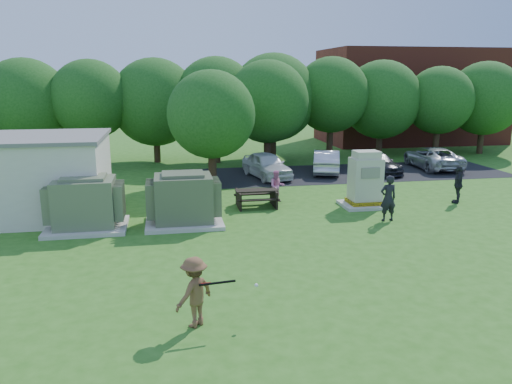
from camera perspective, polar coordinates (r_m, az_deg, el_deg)
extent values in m
plane|color=#2D6619|center=(16.12, 2.57, -7.69)|extent=(120.00, 120.00, 0.00)
cube|color=maroon|center=(46.89, 17.15, 10.42)|extent=(15.00, 8.00, 8.00)
cube|color=#232326|center=(30.58, 9.78, 2.13)|extent=(20.00, 6.00, 0.01)
cube|color=beige|center=(20.24, -18.73, -3.81)|extent=(3.00, 2.40, 0.15)
cube|color=#616B4C|center=(19.99, -18.94, -1.13)|extent=(2.20, 1.80, 1.80)
cube|color=#616B4C|center=(19.78, -19.14, 1.56)|extent=(1.60, 1.30, 0.12)
cube|color=#616B4C|center=(20.22, -22.50, -1.20)|extent=(0.32, 1.50, 1.35)
cube|color=#616B4C|center=(19.82, -15.32, -0.92)|extent=(0.32, 1.50, 1.35)
cube|color=beige|center=(20.00, -8.19, -3.43)|extent=(3.00, 2.40, 0.15)
cube|color=#525C40|center=(19.75, -8.28, -0.71)|extent=(2.20, 1.80, 1.80)
cube|color=#525C40|center=(19.55, -8.37, 2.02)|extent=(1.60, 1.30, 0.12)
cube|color=#525C40|center=(19.75, -11.96, -0.79)|extent=(0.32, 1.50, 1.35)
cube|color=#525C40|center=(19.83, -4.61, -0.49)|extent=(0.32, 1.50, 1.35)
cube|color=beige|center=(22.99, 12.25, -1.43)|extent=(2.06, 1.69, 0.14)
cube|color=yellow|center=(22.96, 12.27, -1.05)|extent=(1.45, 1.17, 0.17)
cube|color=beige|center=(22.73, 12.39, 1.45)|extent=(1.31, 1.03, 1.88)
cube|color=beige|center=(22.54, 12.53, 4.19)|extent=(1.08, 0.84, 0.33)
cube|color=gray|center=(22.17, 12.97, 2.12)|extent=(0.84, 0.04, 0.47)
cube|color=black|center=(22.21, 0.04, 0.20)|extent=(1.85, 0.72, 0.06)
cube|color=black|center=(22.82, -0.22, -0.25)|extent=(1.85, 0.26, 0.05)
cube|color=black|center=(21.74, 0.31, -0.92)|extent=(1.85, 0.26, 0.05)
cube|color=black|center=(22.17, -2.00, -0.84)|extent=(0.08, 1.39, 0.76)
cube|color=black|center=(22.45, 2.05, -0.67)|extent=(0.08, 1.39, 0.76)
imported|color=brown|center=(11.85, -7.05, -11.28)|extent=(1.23, 1.20, 1.69)
imported|color=black|center=(20.72, 14.87, -0.69)|extent=(0.70, 0.48, 1.88)
imported|color=pink|center=(23.16, 2.41, 0.67)|extent=(0.74, 0.59, 1.48)
imported|color=#25252A|center=(24.72, 22.11, 0.80)|extent=(0.97, 1.05, 1.73)
imported|color=silver|center=(28.73, 1.23, 3.10)|extent=(2.59, 4.56, 1.46)
imported|color=#BBBBC0|center=(30.49, 8.06, 3.49)|extent=(2.74, 4.51, 1.40)
imported|color=black|center=(31.08, 13.63, 3.26)|extent=(2.11, 4.33, 1.21)
imported|color=#BBBBC0|center=(33.59, 19.52, 3.72)|extent=(2.59, 5.06, 1.37)
cylinder|color=black|center=(11.61, -4.44, -10.32)|extent=(0.85, 0.16, 0.06)
cylinder|color=maroon|center=(11.58, -5.73, -10.41)|extent=(0.23, 0.09, 0.06)
sphere|color=white|center=(12.01, 0.03, -10.61)|extent=(0.09, 0.09, 0.09)
cylinder|color=#47301E|center=(35.44, -24.34, 4.61)|extent=(0.44, 0.44, 2.40)
sphere|color=#235B1C|center=(35.19, -24.78, 9.24)|extent=(5.60, 5.60, 5.60)
cylinder|color=#47301E|center=(34.07, -18.06, 5.17)|extent=(0.44, 0.44, 2.80)
sphere|color=#235B1C|center=(33.83, -18.41, 10.04)|extent=(5.00, 5.00, 5.00)
cylinder|color=#47301E|center=(34.59, -11.26, 5.25)|extent=(0.44, 0.44, 2.30)
sphere|color=#235B1C|center=(34.33, -11.48, 10.03)|extent=(5.80, 5.80, 5.80)
cylinder|color=#47301E|center=(33.84, -4.48, 5.64)|extent=(0.44, 0.44, 2.70)
sphere|color=#235B1C|center=(33.59, -4.57, 10.67)|extent=(5.40, 5.40, 5.40)
cylinder|color=#47301E|center=(35.07, 1.97, 5.76)|extent=(0.44, 0.44, 2.50)
sphere|color=#235B1C|center=(34.81, 2.01, 10.75)|extent=(6.00, 6.00, 6.00)
cylinder|color=#47301E|center=(35.72, 8.43, 6.09)|extent=(0.44, 0.44, 2.90)
sphere|color=#235B1C|center=(35.49, 8.59, 10.92)|extent=(5.20, 5.20, 5.20)
cylinder|color=#47301E|center=(37.76, 13.92, 5.84)|extent=(0.44, 0.44, 2.40)
sphere|color=#235B1C|center=(37.53, 14.16, 10.20)|extent=(5.60, 5.60, 5.60)
cylinder|color=#47301E|center=(38.78, 19.90, 5.77)|extent=(0.44, 0.44, 2.60)
sphere|color=#235B1C|center=(38.56, 20.22, 9.81)|extent=(4.80, 4.80, 4.80)
cylinder|color=#47301E|center=(41.42, 24.30, 5.75)|extent=(0.44, 0.44, 2.50)
sphere|color=#235B1C|center=(41.21, 24.68, 9.70)|extent=(5.40, 5.40, 5.40)
cylinder|color=#47301E|center=(26.68, -5.01, 3.29)|extent=(0.44, 0.44, 2.40)
sphere|color=#235B1C|center=(26.36, -5.12, 8.83)|extent=(4.60, 4.60, 4.60)
cylinder|color=#47301E|center=(32.14, 1.28, 5.19)|extent=(0.44, 0.44, 2.60)
sphere|color=#235B1C|center=(31.87, 1.31, 10.29)|extent=(5.20, 5.20, 5.20)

